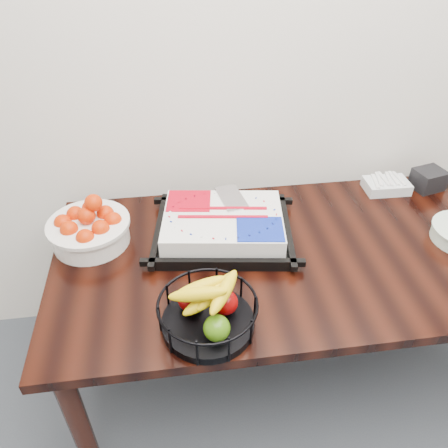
{
  "coord_description": "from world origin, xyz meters",
  "views": [
    {
      "loc": [
        -0.44,
        0.8,
        1.83
      ],
      "look_at": [
        -0.26,
        2.1,
        0.83
      ],
      "focal_mm": 35.0,
      "sensor_mm": 36.0,
      "label": 1
    }
  ],
  "objects": [
    {
      "name": "napkin_box",
      "position": [
        0.71,
        2.34,
        0.8
      ],
      "size": [
        0.15,
        0.14,
        0.09
      ],
      "primitive_type": "cube",
      "rotation": [
        0.0,
        0.0,
        0.24
      ],
      "color": "black",
      "rests_on": "table"
    },
    {
      "name": "tangerine_bowl",
      "position": [
        -0.76,
        2.16,
        0.83
      ],
      "size": [
        0.31,
        0.31,
        0.2
      ],
      "color": "white",
      "rests_on": "table"
    },
    {
      "name": "fork_bag",
      "position": [
        0.52,
        2.35,
        0.78
      ],
      "size": [
        0.19,
        0.13,
        0.06
      ],
      "color": "silver",
      "rests_on": "table"
    },
    {
      "name": "table",
      "position": [
        0.0,
        2.0,
        0.66
      ],
      "size": [
        1.8,
        0.9,
        0.75
      ],
      "color": "black",
      "rests_on": "ground"
    },
    {
      "name": "fruit_basket",
      "position": [
        -0.36,
        1.69,
        0.82
      ],
      "size": [
        0.31,
        0.31,
        0.16
      ],
      "color": "black",
      "rests_on": "table"
    },
    {
      "name": "cake_tray",
      "position": [
        -0.26,
        2.13,
        0.8
      ],
      "size": [
        0.57,
        0.48,
        0.11
      ],
      "color": "black",
      "rests_on": "table"
    }
  ]
}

